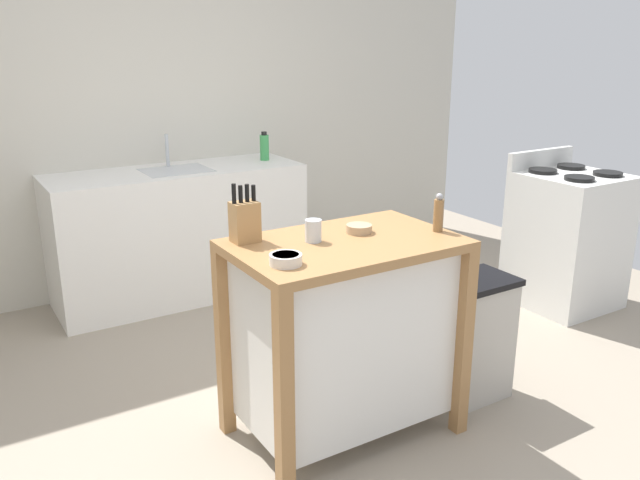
{
  "coord_description": "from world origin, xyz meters",
  "views": [
    {
      "loc": [
        -1.34,
        -2.31,
        1.73
      ],
      "look_at": [
        0.12,
        0.06,
        0.87
      ],
      "focal_mm": 36.51,
      "sensor_mm": 36.0,
      "label": 1
    }
  ],
  "objects_px": {
    "bowl_ceramic_small": "(286,259)",
    "bottle_spray_cleaner": "(264,147)",
    "trash_bin": "(473,337)",
    "knife_block": "(245,220)",
    "pepper_grinder": "(439,214)",
    "bowl_ceramic_wide": "(359,228)",
    "kitchen_island": "(344,328)",
    "drinking_cup": "(314,231)",
    "sink_faucet": "(167,150)",
    "stove": "(567,239)"
  },
  "relations": [
    {
      "from": "bowl_ceramic_small",
      "to": "bottle_spray_cleaner",
      "type": "height_order",
      "value": "bottle_spray_cleaner"
    },
    {
      "from": "trash_bin",
      "to": "bottle_spray_cleaner",
      "type": "relative_size",
      "value": 3.08
    },
    {
      "from": "knife_block",
      "to": "pepper_grinder",
      "type": "relative_size",
      "value": 1.47
    },
    {
      "from": "knife_block",
      "to": "trash_bin",
      "type": "relative_size",
      "value": 0.4
    },
    {
      "from": "bowl_ceramic_wide",
      "to": "kitchen_island",
      "type": "bearing_deg",
      "value": -150.5
    },
    {
      "from": "drinking_cup",
      "to": "pepper_grinder",
      "type": "xyz_separation_m",
      "value": [
        0.54,
        -0.16,
        0.03
      ]
    },
    {
      "from": "trash_bin",
      "to": "sink_faucet",
      "type": "bearing_deg",
      "value": 109.01
    },
    {
      "from": "knife_block",
      "to": "drinking_cup",
      "type": "xyz_separation_m",
      "value": [
        0.24,
        -0.15,
        -0.04
      ]
    },
    {
      "from": "sink_faucet",
      "to": "drinking_cup",
      "type": "bearing_deg",
      "value": -92.24
    },
    {
      "from": "knife_block",
      "to": "bowl_ceramic_wide",
      "type": "bearing_deg",
      "value": -16.3
    },
    {
      "from": "knife_block",
      "to": "bowl_ceramic_small",
      "type": "height_order",
      "value": "knife_block"
    },
    {
      "from": "sink_faucet",
      "to": "bowl_ceramic_wide",
      "type": "bearing_deg",
      "value": -85.67
    },
    {
      "from": "kitchen_island",
      "to": "sink_faucet",
      "type": "bearing_deg",
      "value": 90.98
    },
    {
      "from": "pepper_grinder",
      "to": "sink_faucet",
      "type": "xyz_separation_m",
      "value": [
        -0.46,
        2.23,
        0.01
      ]
    },
    {
      "from": "bowl_ceramic_wide",
      "to": "trash_bin",
      "type": "xyz_separation_m",
      "value": [
        0.6,
        -0.14,
        -0.62
      ]
    },
    {
      "from": "kitchen_island",
      "to": "drinking_cup",
      "type": "xyz_separation_m",
      "value": [
        -0.12,
        0.06,
        0.45
      ]
    },
    {
      "from": "knife_block",
      "to": "bottle_spray_cleaner",
      "type": "height_order",
      "value": "knife_block"
    },
    {
      "from": "drinking_cup",
      "to": "bottle_spray_cleaner",
      "type": "relative_size",
      "value": 0.46
    },
    {
      "from": "bowl_ceramic_small",
      "to": "stove",
      "type": "bearing_deg",
      "value": 14.28
    },
    {
      "from": "bottle_spray_cleaner",
      "to": "stove",
      "type": "distance_m",
      "value": 2.17
    },
    {
      "from": "knife_block",
      "to": "bowl_ceramic_small",
      "type": "bearing_deg",
      "value": -89.38
    },
    {
      "from": "trash_bin",
      "to": "bottle_spray_cleaner",
      "type": "xyz_separation_m",
      "value": [
        -0.08,
        2.07,
        0.67
      ]
    },
    {
      "from": "drinking_cup",
      "to": "bottle_spray_cleaner",
      "type": "bearing_deg",
      "value": 68.72
    },
    {
      "from": "bowl_ceramic_wide",
      "to": "drinking_cup",
      "type": "height_order",
      "value": "drinking_cup"
    },
    {
      "from": "kitchen_island",
      "to": "bottle_spray_cleaner",
      "type": "relative_size",
      "value": 4.72
    },
    {
      "from": "drinking_cup",
      "to": "kitchen_island",
      "type": "bearing_deg",
      "value": -27.08
    },
    {
      "from": "trash_bin",
      "to": "sink_faucet",
      "type": "distance_m",
      "value": 2.43
    },
    {
      "from": "bottle_spray_cleaner",
      "to": "kitchen_island",
      "type": "bearing_deg",
      "value": -107.69
    },
    {
      "from": "bowl_ceramic_wide",
      "to": "bowl_ceramic_small",
      "type": "height_order",
      "value": "bowl_ceramic_small"
    },
    {
      "from": "bowl_ceramic_small",
      "to": "stove",
      "type": "relative_size",
      "value": 0.12
    },
    {
      "from": "bottle_spray_cleaner",
      "to": "knife_block",
      "type": "bearing_deg",
      "value": -119.19
    },
    {
      "from": "knife_block",
      "to": "bottle_spray_cleaner",
      "type": "distance_m",
      "value": 2.05
    },
    {
      "from": "kitchen_island",
      "to": "stove",
      "type": "xyz_separation_m",
      "value": [
        2.11,
        0.49,
        -0.06
      ]
    },
    {
      "from": "bowl_ceramic_small",
      "to": "sink_faucet",
      "type": "xyz_separation_m",
      "value": [
        0.32,
        2.26,
        0.06
      ]
    },
    {
      "from": "bowl_ceramic_wide",
      "to": "bottle_spray_cleaner",
      "type": "bearing_deg",
      "value": 74.99
    },
    {
      "from": "bowl_ceramic_wide",
      "to": "bottle_spray_cleaner",
      "type": "height_order",
      "value": "bottle_spray_cleaner"
    },
    {
      "from": "drinking_cup",
      "to": "trash_bin",
      "type": "xyz_separation_m",
      "value": [
        0.84,
        -0.13,
        -0.65
      ]
    },
    {
      "from": "knife_block",
      "to": "stove",
      "type": "relative_size",
      "value": 0.25
    },
    {
      "from": "pepper_grinder",
      "to": "bowl_ceramic_wide",
      "type": "bearing_deg",
      "value": 151.81
    },
    {
      "from": "knife_block",
      "to": "bowl_ceramic_wide",
      "type": "distance_m",
      "value": 0.51
    },
    {
      "from": "trash_bin",
      "to": "bowl_ceramic_wide",
      "type": "bearing_deg",
      "value": 166.87
    },
    {
      "from": "kitchen_island",
      "to": "sink_faucet",
      "type": "xyz_separation_m",
      "value": [
        -0.04,
        2.13,
        0.49
      ]
    },
    {
      "from": "drinking_cup",
      "to": "bottle_spray_cleaner",
      "type": "distance_m",
      "value": 2.08
    },
    {
      "from": "bowl_ceramic_small",
      "to": "trash_bin",
      "type": "distance_m",
      "value": 1.25
    },
    {
      "from": "bowl_ceramic_small",
      "to": "stove",
      "type": "height_order",
      "value": "stove"
    },
    {
      "from": "bowl_ceramic_wide",
      "to": "pepper_grinder",
      "type": "height_order",
      "value": "pepper_grinder"
    },
    {
      "from": "bowl_ceramic_wide",
      "to": "trash_bin",
      "type": "bearing_deg",
      "value": -13.13
    },
    {
      "from": "trash_bin",
      "to": "kitchen_island",
      "type": "bearing_deg",
      "value": 174.24
    },
    {
      "from": "kitchen_island",
      "to": "pepper_grinder",
      "type": "xyz_separation_m",
      "value": [
        0.43,
        -0.1,
        0.49
      ]
    },
    {
      "from": "bowl_ceramic_small",
      "to": "stove",
      "type": "distance_m",
      "value": 2.6
    }
  ]
}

